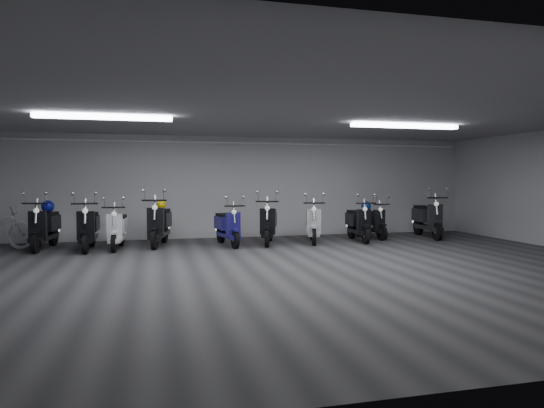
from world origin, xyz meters
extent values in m
cube|color=#313133|center=(0.00, 0.00, -0.01)|extent=(14.00, 10.00, 0.01)
cube|color=gray|center=(0.00, 0.00, 2.80)|extent=(14.00, 10.00, 0.01)
cube|color=#AEAEB1|center=(0.00, 5.00, 1.40)|extent=(14.00, 0.01, 2.80)
cube|color=#AEAEB1|center=(0.00, -5.00, 1.40)|extent=(14.00, 0.01, 2.80)
cube|color=white|center=(-3.00, 1.00, 2.74)|extent=(2.40, 0.18, 0.08)
cube|color=white|center=(3.00, 1.00, 2.74)|extent=(2.40, 0.18, 0.08)
cylinder|color=white|center=(0.00, 4.92, 2.62)|extent=(13.60, 0.05, 0.05)
sphere|color=navy|center=(3.54, 4.05, 0.87)|extent=(0.27, 0.27, 0.27)
sphere|color=navy|center=(-4.59, 3.97, 0.98)|extent=(0.29, 0.29, 0.29)
sphere|color=#D5BC0C|center=(-1.98, 3.96, 0.99)|extent=(0.23, 0.23, 0.23)
camera|label=1|loc=(-2.12, -8.13, 1.62)|focal=31.52mm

